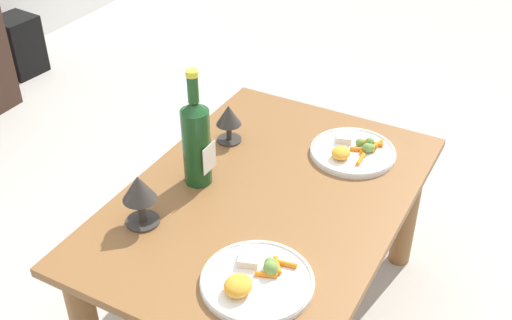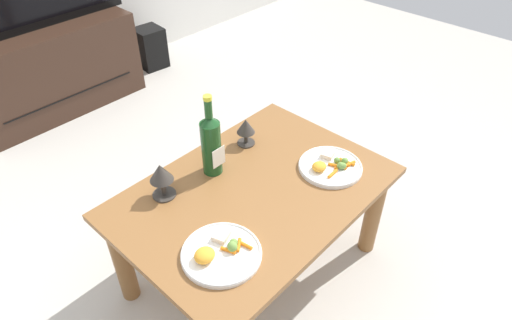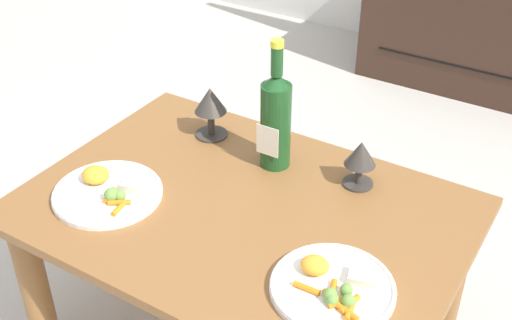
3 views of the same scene
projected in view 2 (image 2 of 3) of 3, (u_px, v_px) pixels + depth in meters
ground_plane at (255, 269)px, 1.94m from camera, size 6.40×6.40×0.00m
dining_table at (254, 207)px, 1.70m from camera, size 1.00×0.70×0.46m
tv_stand at (50, 70)px, 2.80m from camera, size 1.05×0.42×0.53m
floor_speaker at (150, 48)px, 3.32m from camera, size 0.21×0.21×0.30m
wine_bottle at (211, 143)px, 1.65m from camera, size 0.08×0.08×0.33m
goblet_left at (161, 175)px, 1.56m from camera, size 0.09×0.09×0.14m
goblet_right at (246, 128)px, 1.82m from camera, size 0.08×0.08×0.12m
dinner_plate_left at (221, 253)px, 1.40m from camera, size 0.26×0.26×0.05m
dinner_plate_right at (330, 166)px, 1.74m from camera, size 0.25×0.25×0.04m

